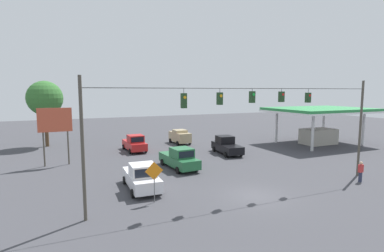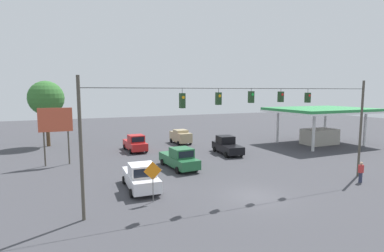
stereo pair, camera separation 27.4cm
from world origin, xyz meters
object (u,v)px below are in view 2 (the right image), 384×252
(pickup_truck_black_oncoming_far, at_px, (227,146))
(traffic_cone_fourth, at_px, (135,169))
(roadside_billboard, at_px, (56,124))
(gas_station, at_px, (320,118))
(traffic_cone_nearest, at_px, (152,189))
(pedestrian, at_px, (361,172))
(sedan_tan_oncoming_deep, at_px, (181,136))
(pickup_truck_red_withflow_far, at_px, (135,143))
(work_zone_sign, at_px, (153,174))
(tree_horizon_left, at_px, (46,98))
(traffic_cone_second, at_px, (149,182))
(pickup_truck_white_parked_shoulder, at_px, (141,177))
(pickup_truck_green_withflow_mid, at_px, (179,159))
(overhead_signal_span, at_px, (249,120))
(traffic_cone_third, at_px, (142,174))

(pickup_truck_black_oncoming_far, relative_size, traffic_cone_fourth, 9.81)
(roadside_billboard, bearing_deg, gas_station, 177.33)
(traffic_cone_nearest, bearing_deg, pedestrian, 164.72)
(sedan_tan_oncoming_deep, relative_size, roadside_billboard, 0.69)
(pickup_truck_red_withflow_far, height_order, pedestrian, pickup_truck_red_withflow_far)
(work_zone_sign, bearing_deg, traffic_cone_nearest, -103.57)
(pedestrian, height_order, tree_horizon_left, tree_horizon_left)
(traffic_cone_second, xyz_separation_m, tree_horizon_left, (8.21, -22.41, 6.32))
(roadside_billboard, bearing_deg, pickup_truck_white_parked_shoulder, 118.95)
(sedan_tan_oncoming_deep, height_order, gas_station, gas_station)
(traffic_cone_fourth, relative_size, gas_station, 0.04)
(pickup_truck_green_withflow_mid, distance_m, roadside_billboard, 13.14)
(sedan_tan_oncoming_deep, distance_m, traffic_cone_fourth, 15.98)
(sedan_tan_oncoming_deep, bearing_deg, traffic_cone_fourth, 53.24)
(work_zone_sign, height_order, pedestrian, work_zone_sign)
(pickup_truck_red_withflow_far, bearing_deg, gas_station, 167.47)
(overhead_signal_span, distance_m, pickup_truck_red_withflow_far, 20.14)
(sedan_tan_oncoming_deep, height_order, pickup_truck_white_parked_shoulder, pickup_truck_white_parked_shoulder)
(tree_horizon_left, bearing_deg, roadside_billboard, 96.01)
(traffic_cone_nearest, xyz_separation_m, traffic_cone_third, (-0.24, -4.08, 0.00))
(traffic_cone_second, distance_m, tree_horizon_left, 24.69)
(roadside_billboard, height_order, work_zone_sign, roadside_billboard)
(pickup_truck_green_withflow_mid, distance_m, traffic_cone_fourth, 4.41)
(pickup_truck_red_withflow_far, height_order, gas_station, gas_station)
(pickup_truck_white_parked_shoulder, bearing_deg, pedestrian, 162.18)
(traffic_cone_second, xyz_separation_m, work_zone_sign, (0.75, 3.72, 1.71))
(roadside_billboard, bearing_deg, tree_horizon_left, -83.99)
(pickup_truck_black_oncoming_far, relative_size, pedestrian, 3.15)
(work_zone_sign, bearing_deg, pickup_truck_white_parked_shoulder, -87.90)
(sedan_tan_oncoming_deep, distance_m, pickup_truck_green_withflow_mid, 14.03)
(pickup_truck_green_withflow_mid, bearing_deg, gas_station, -168.80)
(pickup_truck_white_parked_shoulder, relative_size, traffic_cone_fourth, 9.56)
(work_zone_sign, bearing_deg, pickup_truck_red_withflow_far, -98.93)
(overhead_signal_span, height_order, traffic_cone_nearest, overhead_signal_span)
(traffic_cone_third, height_order, pedestrian, pedestrian)
(roadside_billboard, bearing_deg, work_zone_sign, 113.86)
(traffic_cone_second, distance_m, gas_station, 29.04)
(pickup_truck_red_withflow_far, relative_size, tree_horizon_left, 0.57)
(roadside_billboard, bearing_deg, sedan_tan_oncoming_deep, -157.33)
(gas_station, bearing_deg, traffic_cone_second, 17.47)
(overhead_signal_span, height_order, traffic_cone_fourth, overhead_signal_span)
(pickup_truck_red_withflow_far, height_order, work_zone_sign, work_zone_sign)
(traffic_cone_second, relative_size, gas_station, 0.04)
(gas_station, distance_m, work_zone_sign, 30.89)
(pickup_truck_green_withflow_mid, bearing_deg, pickup_truck_black_oncoming_far, -151.81)
(traffic_cone_fourth, xyz_separation_m, work_zone_sign, (0.56, 8.01, 1.71))
(pickup_truck_green_withflow_mid, relative_size, traffic_cone_fourth, 10.22)
(sedan_tan_oncoming_deep, bearing_deg, tree_horizon_left, -16.89)
(pickup_truck_green_withflow_mid, xyz_separation_m, work_zone_sign, (4.91, 7.76, 1.01))
(traffic_cone_fourth, bearing_deg, gas_station, -171.03)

